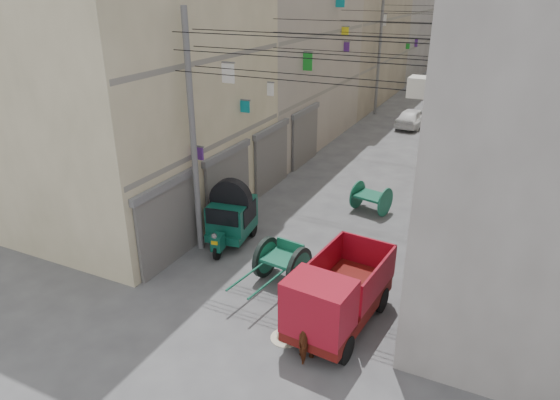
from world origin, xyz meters
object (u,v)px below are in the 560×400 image
Objects in this scene: distant_car_white at (413,117)px; distant_car_grey at (465,124)px; feed_sack at (286,334)px; horse at (319,318)px; second_cart at (371,197)px; tonga_cart at (282,262)px; mini_truck at (333,302)px; distant_car_green at (448,80)px; auto_rickshaw at (231,215)px.

distant_car_grey is (3.26, -0.05, -0.08)m from distant_car_white.
feed_sack is 0.25× the size of horse.
second_cart is at bearing 101.39° from distant_car_white.
horse is 22.63m from distant_car_grey.
tonga_cart is at bearing -85.66° from second_cart.
mini_truck is 0.96× the size of distant_car_green.
distant_car_grey is at bearing 93.92° from mini_truck.
tonga_cart is 3.17m from horse.
mini_truck is at bearing 102.76° from distant_car_white.
distant_car_white is at bearing 108.67° from distant_car_green.
second_cart is at bearing 91.85° from feed_sack.
horse reaches higher than distant_car_green.
second_cart is at bearing 111.21° from distant_car_green.
second_cart is at bearing -105.80° from distant_car_grey.
mini_truck reaches higher than tonga_cart.
distant_car_white is at bearing 94.13° from feed_sack.
tonga_cart is 1.52× the size of horse.
horse is (2.15, -2.32, 0.16)m from tonga_cart.
horse reaches higher than second_cart.
mini_truck reaches higher than auto_rickshaw.
auto_rickshaw is 5.77m from feed_sack.
distant_car_grey is (0.74, 22.62, -0.31)m from horse.
distant_car_green is at bearing 94.13° from distant_car_grey.
distant_car_green is at bearing 99.63° from mini_truck.
horse is at bearing -68.94° from second_cart.
distant_car_white is at bearing 73.98° from auto_rickshaw.
tonga_cart reaches higher than second_cart.
distant_car_white reaches higher than feed_sack.
feed_sack is at bearing 99.99° from distant_car_white.
distant_car_white is (-2.67, 22.10, -0.39)m from mini_truck.
auto_rickshaw is at bearing -115.27° from second_cart.
distant_car_white is at bearing 171.01° from distant_car_grey.
distant_car_grey is at bearing -175.01° from distant_car_white.
horse is 38.01m from distant_car_green.
auto_rickshaw is 6.06m from mini_truck.
horse is at bearing 112.33° from distant_car_green.
distant_car_green is at bearing 106.17° from second_cart.
distant_car_white is (-0.36, 20.35, -0.08)m from tonga_cart.
feed_sack is 22.80m from distant_car_grey.
horse is (0.88, 0.12, 0.72)m from feed_sack.
tonga_cart reaches higher than distant_car_green.
distant_car_green is (-1.71, 38.04, 0.46)m from feed_sack.
distant_car_grey is (2.89, 20.30, -0.15)m from tonga_cart.
horse reaches higher than feed_sack.
second_cart is 0.44× the size of distant_car_white.
distant_car_white reaches higher than second_cart.
second_cart is 0.39× the size of distant_car_green.
distant_car_green is at bearing 92.57° from feed_sack.
auto_rickshaw is 0.87× the size of tonga_cart.
distant_car_white is 15.25m from distant_car_green.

